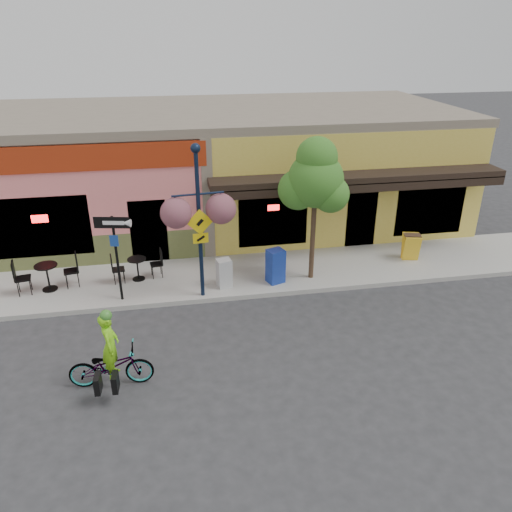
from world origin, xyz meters
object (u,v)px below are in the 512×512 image
(cyclist_rider, at_px, (112,355))
(newspaper_box_grey, at_px, (224,273))
(bicycle, at_px, (111,366))
(building, at_px, (223,165))
(lamp_post, at_px, (199,224))
(newspaper_box_blue, at_px, (276,266))
(street_tree, at_px, (314,210))
(one_way_sign, at_px, (117,259))

(cyclist_rider, bearing_deg, newspaper_box_grey, -34.48)
(bicycle, bearing_deg, building, -17.65)
(building, distance_m, cyclist_rider, 11.02)
(cyclist_rider, distance_m, lamp_post, 4.48)
(lamp_post, height_order, newspaper_box_blue, lamp_post)
(lamp_post, xyz_separation_m, street_tree, (3.47, 0.55, -0.01))
(lamp_post, height_order, one_way_sign, lamp_post)
(cyclist_rider, distance_m, one_way_sign, 3.72)
(newspaper_box_blue, xyz_separation_m, street_tree, (1.18, 0.11, 1.71))
(newspaper_box_grey, bearing_deg, building, 71.90)
(lamp_post, height_order, newspaper_box_grey, lamp_post)
(bicycle, height_order, newspaper_box_blue, newspaper_box_blue)
(building, xyz_separation_m, street_tree, (1.99, -6.21, 0.14))
(bicycle, height_order, cyclist_rider, cyclist_rider)
(newspaper_box_grey, bearing_deg, street_tree, -8.43)
(building, height_order, one_way_sign, building)
(cyclist_rider, height_order, newspaper_box_blue, cyclist_rider)
(cyclist_rider, height_order, newspaper_box_grey, cyclist_rider)
(one_way_sign, height_order, street_tree, street_tree)
(one_way_sign, xyz_separation_m, newspaper_box_blue, (4.63, 0.27, -0.75))
(one_way_sign, bearing_deg, building, 71.51)
(street_tree, bearing_deg, newspaper_box_blue, -174.50)
(cyclist_rider, xyz_separation_m, street_tree, (5.75, 4.04, 1.61))
(cyclist_rider, bearing_deg, one_way_sign, 3.64)
(building, relative_size, bicycle, 9.72)
(bicycle, height_order, street_tree, street_tree)
(bicycle, distance_m, newspaper_box_blue, 6.07)
(building, distance_m, newspaper_box_blue, 6.56)
(bicycle, relative_size, lamp_post, 0.42)
(bicycle, relative_size, cyclist_rider, 1.19)
(cyclist_rider, relative_size, street_tree, 0.35)
(bicycle, xyz_separation_m, street_tree, (5.80, 4.04, 1.90))
(newspaper_box_blue, bearing_deg, lamp_post, 171.47)
(newspaper_box_grey, height_order, street_tree, street_tree)
(bicycle, xyz_separation_m, newspaper_box_grey, (3.03, 3.92, 0.10))
(newspaper_box_blue, bearing_deg, street_tree, -13.79)
(building, bearing_deg, one_way_sign, -120.09)
(one_way_sign, height_order, newspaper_box_blue, one_way_sign)
(bicycle, bearing_deg, one_way_sign, 2.86)
(bicycle, relative_size, one_way_sign, 0.73)
(newspaper_box_blue, height_order, street_tree, street_tree)
(building, relative_size, lamp_post, 4.04)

